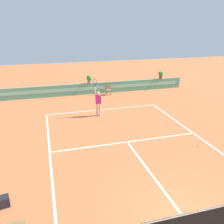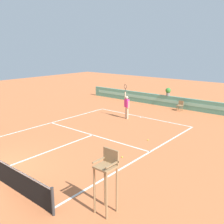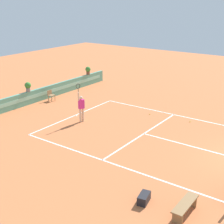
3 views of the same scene
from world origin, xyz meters
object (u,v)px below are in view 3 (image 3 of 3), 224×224
object	(u,v)px
ball_kid_chair	(51,95)
tennis_player	(81,106)
potted_plant_centre	(28,86)
gear_bag	(144,198)
bench_courtside	(185,206)
tennis_ball_near_baseline	(150,114)
tennis_ball_mid_court	(190,122)
potted_plant_far_right	(88,70)

from	to	relation	value
ball_kid_chair	tennis_player	world-z (taller)	tennis_player
ball_kid_chair	potted_plant_centre	size ratio (longest dim) A/B	1.17
ball_kid_chair	gear_bag	distance (m)	14.72
bench_courtside	potted_plant_centre	size ratio (longest dim) A/B	2.21
tennis_ball_near_baseline	potted_plant_centre	world-z (taller)	potted_plant_centre
ball_kid_chair	tennis_player	size ratio (longest dim) A/B	0.33
gear_bag	tennis_ball_mid_court	distance (m)	9.60
gear_bag	potted_plant_far_right	world-z (taller)	potted_plant_far_right
potted_plant_centre	gear_bag	bearing A→B (deg)	-113.39
ball_kid_chair	tennis_player	xyz separation A→B (m)	(-2.04, -4.91, 0.57)
ball_kid_chair	gear_bag	world-z (taller)	ball_kid_chair
ball_kid_chair	tennis_ball_near_baseline	size ratio (longest dim) A/B	12.50
tennis_ball_near_baseline	potted_plant_far_right	bearing A→B (deg)	66.35
potted_plant_centre	ball_kid_chair	bearing A→B (deg)	-24.89
tennis_ball_near_baseline	tennis_ball_mid_court	world-z (taller)	same
bench_courtside	tennis_ball_mid_court	world-z (taller)	bench_courtside
gear_bag	potted_plant_centre	world-z (taller)	potted_plant_centre
bench_courtside	tennis_player	size ratio (longest dim) A/B	0.62
tennis_ball_mid_court	potted_plant_far_right	world-z (taller)	potted_plant_far_right
potted_plant_far_right	tennis_ball_mid_court	bearing A→B (deg)	-106.96
tennis_ball_mid_court	ball_kid_chair	bearing A→B (deg)	100.50
ball_kid_chair	potted_plant_far_right	size ratio (longest dim) A/B	1.17
tennis_ball_mid_court	bench_courtside	bearing A→B (deg)	-158.50
gear_bag	tennis_player	world-z (taller)	tennis_player
ball_kid_chair	potted_plant_far_right	bearing A→B (deg)	7.59
tennis_ball_near_baseline	tennis_player	bearing A→B (deg)	141.41
bench_courtside	tennis_player	xyz separation A→B (m)	(5.15, 9.45, 0.67)
ball_kid_chair	potted_plant_centre	xyz separation A→B (m)	(-1.58, 0.73, 0.93)
tennis_ball_mid_court	gear_bag	bearing A→B (deg)	-168.09
ball_kid_chair	potted_plant_centre	distance (m)	1.97
ball_kid_chair	tennis_ball_mid_court	world-z (taller)	ball_kid_chair
gear_bag	potted_plant_centre	distance (m)	14.71
tennis_ball_near_baseline	potted_plant_far_right	xyz separation A→B (m)	(3.78, 8.63, 1.38)
tennis_ball_near_baseline	gear_bag	bearing A→B (deg)	-152.10
tennis_player	ball_kid_chair	bearing A→B (deg)	67.39
tennis_player	tennis_ball_near_baseline	size ratio (longest dim) A/B	38.01
tennis_ball_mid_court	tennis_player	bearing A→B (deg)	124.66
gear_bag	tennis_player	size ratio (longest dim) A/B	0.27
bench_courtside	potted_plant_centre	world-z (taller)	potted_plant_centre
gear_bag	tennis_ball_near_baseline	world-z (taller)	gear_bag
tennis_ball_mid_court	potted_plant_centre	distance (m)	12.09
gear_bag	potted_plant_far_right	size ratio (longest dim) A/B	0.97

